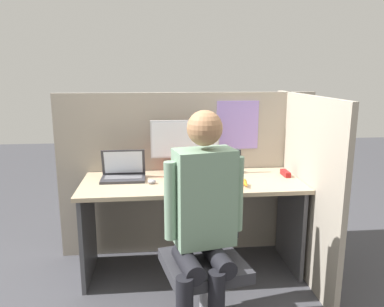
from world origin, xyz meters
The scene contains 13 objects.
ground_plane centered at (0.00, 0.00, 0.00)m, with size 12.00×12.00×0.00m, color #3D3D42.
cubicle_panel_back centered at (0.00, 0.69, 0.70)m, with size 2.17×0.05×1.39m.
cubicle_panel_right centered at (0.86, 0.26, 0.70)m, with size 0.04×1.29×1.39m.
desk centered at (0.00, 0.33, 0.57)m, with size 1.67×0.66×0.74m.
paper_box centered at (-0.03, 0.52, 0.78)m, with size 0.30×0.23×0.08m.
monitor centered at (-0.03, 0.52, 1.02)m, with size 0.55×0.17×0.36m.
laptop centered at (-0.52, 0.43, 0.79)m, with size 0.33×0.22×0.23m.
mouse centered at (-0.30, 0.29, 0.76)m, with size 0.06×0.06×0.03m.
stapler centered at (0.76, 0.39, 0.76)m, with size 0.04×0.14×0.04m.
carrot_toy centered at (0.37, 0.13, 0.77)m, with size 0.05×0.14×0.05m.
office_chair centered at (0.03, -0.26, 0.53)m, with size 0.55×0.59×1.07m.
person centered at (-0.01, -0.42, 0.78)m, with size 0.47×0.46×1.35m.
coffee_mug centered at (0.35, 0.53, 0.80)m, with size 0.07×0.07×0.11m.
Camera 1 is at (-0.28, -2.40, 1.56)m, focal length 35.00 mm.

